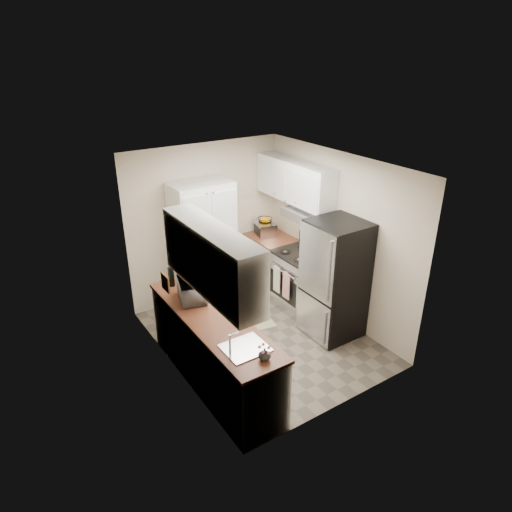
{
  "coord_description": "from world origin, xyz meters",
  "views": [
    {
      "loc": [
        -3.04,
        -4.48,
        3.81
      ],
      "look_at": [
        -0.0,
        0.15,
        1.23
      ],
      "focal_mm": 32.0,
      "sensor_mm": 36.0,
      "label": 1
    }
  ],
  "objects_px": {
    "refrigerator": "(335,279)",
    "toaster_oven": "(265,229)",
    "microwave": "(192,290)",
    "pantry_cabinet": "(204,246)",
    "electric_range": "(300,280)",
    "wine_bottle": "(171,275)"
  },
  "relations": [
    {
      "from": "refrigerator",
      "to": "microwave",
      "type": "xyz_separation_m",
      "value": [
        -1.94,
        0.49,
        0.2
      ]
    },
    {
      "from": "wine_bottle",
      "to": "toaster_oven",
      "type": "height_order",
      "value": "wine_bottle"
    },
    {
      "from": "refrigerator",
      "to": "wine_bottle",
      "type": "relative_size",
      "value": 5.16
    },
    {
      "from": "pantry_cabinet",
      "to": "electric_range",
      "type": "xyz_separation_m",
      "value": [
        1.17,
        -0.93,
        -0.52
      ]
    },
    {
      "from": "toaster_oven",
      "to": "wine_bottle",
      "type": "bearing_deg",
      "value": -146.34
    },
    {
      "from": "microwave",
      "to": "toaster_oven",
      "type": "bearing_deg",
      "value": -41.41
    },
    {
      "from": "electric_range",
      "to": "wine_bottle",
      "type": "relative_size",
      "value": 3.43
    },
    {
      "from": "electric_range",
      "to": "refrigerator",
      "type": "distance_m",
      "value": 0.88
    },
    {
      "from": "refrigerator",
      "to": "toaster_oven",
      "type": "bearing_deg",
      "value": 89.85
    },
    {
      "from": "microwave",
      "to": "refrigerator",
      "type": "bearing_deg",
      "value": -88.37
    },
    {
      "from": "microwave",
      "to": "wine_bottle",
      "type": "bearing_deg",
      "value": 24.8
    },
    {
      "from": "pantry_cabinet",
      "to": "toaster_oven",
      "type": "distance_m",
      "value": 1.15
    },
    {
      "from": "pantry_cabinet",
      "to": "refrigerator",
      "type": "relative_size",
      "value": 1.18
    },
    {
      "from": "wine_bottle",
      "to": "pantry_cabinet",
      "type": "bearing_deg",
      "value": 41.72
    },
    {
      "from": "pantry_cabinet",
      "to": "refrigerator",
      "type": "height_order",
      "value": "pantry_cabinet"
    },
    {
      "from": "pantry_cabinet",
      "to": "refrigerator",
      "type": "xyz_separation_m",
      "value": [
        1.14,
        -1.73,
        -0.15
      ]
    },
    {
      "from": "electric_range",
      "to": "wine_bottle",
      "type": "height_order",
      "value": "wine_bottle"
    },
    {
      "from": "refrigerator",
      "to": "microwave",
      "type": "bearing_deg",
      "value": 165.92
    },
    {
      "from": "refrigerator",
      "to": "toaster_oven",
      "type": "height_order",
      "value": "refrigerator"
    },
    {
      "from": "microwave",
      "to": "toaster_oven",
      "type": "distance_m",
      "value": 2.31
    },
    {
      "from": "refrigerator",
      "to": "toaster_oven",
      "type": "relative_size",
      "value": 4.51
    },
    {
      "from": "microwave",
      "to": "electric_range",
      "type": "bearing_deg",
      "value": -65.23
    }
  ]
}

